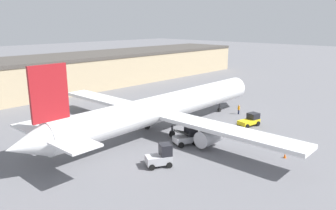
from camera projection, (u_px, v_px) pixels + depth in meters
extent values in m
plane|color=slate|center=(168.00, 130.00, 48.58)|extent=(400.00, 400.00, 0.00)
cube|color=tan|center=(90.00, 71.00, 81.83)|extent=(98.37, 16.78, 7.20)
cube|color=#47423D|center=(89.00, 55.00, 80.85)|extent=(98.37, 17.12, 0.70)
cylinder|color=silver|center=(168.00, 106.00, 47.69)|extent=(37.88, 4.64, 3.82)
cone|color=silver|center=(240.00, 86.00, 62.37)|extent=(3.14, 3.81, 3.75)
cone|color=silver|center=(27.00, 145.00, 32.60)|extent=(4.28, 3.72, 3.63)
cube|color=silver|center=(109.00, 101.00, 54.00)|extent=(3.93, 19.31, 0.50)
cube|color=silver|center=(229.00, 131.00, 38.99)|extent=(3.93, 19.31, 0.50)
cylinder|color=#ADADB2|center=(120.00, 112.00, 52.48)|extent=(3.56, 2.18, 2.11)
cylinder|color=#ADADB2|center=(209.00, 137.00, 41.23)|extent=(3.56, 2.18, 2.11)
cube|color=maroon|center=(49.00, 93.00, 33.46)|extent=(4.13, 0.45, 5.89)
cube|color=silver|center=(34.00, 126.00, 37.30)|extent=(3.54, 4.66, 0.24)
cube|color=silver|center=(75.00, 144.00, 31.83)|extent=(3.54, 4.66, 0.24)
cylinder|color=#38383D|center=(219.00, 107.00, 58.15)|extent=(0.28, 0.28, 1.70)
cylinder|color=black|center=(219.00, 110.00, 58.27)|extent=(0.71, 0.37, 0.70)
cylinder|color=#38383D|center=(172.00, 131.00, 45.39)|extent=(0.28, 0.28, 1.70)
cylinder|color=black|center=(172.00, 134.00, 45.49)|extent=(0.91, 0.37, 0.90)
cylinder|color=#38383D|center=(147.00, 124.00, 48.63)|extent=(0.28, 0.28, 1.70)
cylinder|color=black|center=(147.00, 126.00, 48.72)|extent=(0.91, 0.37, 0.90)
cylinder|color=#1E2338|center=(239.00, 112.00, 56.74)|extent=(0.27, 0.27, 0.81)
cylinder|color=orange|center=(239.00, 108.00, 56.56)|extent=(0.37, 0.37, 0.64)
sphere|color=tan|center=(239.00, 105.00, 56.46)|extent=(0.24, 0.24, 0.24)
cube|color=yellow|center=(249.00, 122.00, 50.19)|extent=(3.77, 2.23, 0.63)
cube|color=black|center=(253.00, 116.00, 50.56)|extent=(1.80, 1.70, 0.90)
cylinder|color=black|center=(258.00, 124.00, 50.34)|extent=(0.77, 0.41, 0.73)
cylinder|color=black|center=(250.00, 121.00, 51.60)|extent=(0.77, 0.41, 0.73)
cylinder|color=black|center=(247.00, 126.00, 48.95)|extent=(0.77, 0.41, 0.73)
cylinder|color=black|center=(239.00, 124.00, 50.20)|extent=(0.77, 0.41, 0.73)
cube|color=#B2B2B7|center=(185.00, 139.00, 42.56)|extent=(3.37, 2.67, 0.78)
cube|color=black|center=(191.00, 131.00, 42.66)|extent=(1.78, 1.90, 1.11)
cube|color=#333333|center=(182.00, 132.00, 42.10)|extent=(2.15, 1.79, 0.72)
cylinder|color=black|center=(195.00, 143.00, 42.33)|extent=(0.82, 0.55, 0.77)
cylinder|color=black|center=(189.00, 139.00, 43.82)|extent=(0.82, 0.55, 0.77)
cylinder|color=black|center=(181.00, 145.00, 41.50)|extent=(0.82, 0.55, 0.77)
cylinder|color=black|center=(175.00, 141.00, 42.99)|extent=(0.82, 0.55, 0.77)
cube|color=#B2B2B7|center=(159.00, 159.00, 36.18)|extent=(3.24, 2.80, 0.90)
cube|color=black|center=(165.00, 149.00, 36.13)|extent=(1.80, 1.88, 1.28)
cylinder|color=black|center=(169.00, 165.00, 35.81)|extent=(0.71, 0.57, 0.66)
cylinder|color=black|center=(165.00, 159.00, 37.32)|extent=(0.71, 0.57, 0.66)
cylinder|color=black|center=(152.00, 167.00, 35.25)|extent=(0.71, 0.57, 0.66)
cylinder|color=black|center=(148.00, 161.00, 36.76)|extent=(0.71, 0.57, 0.66)
cone|color=#EF590F|center=(285.00, 156.00, 38.45)|extent=(0.36, 0.36, 0.55)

